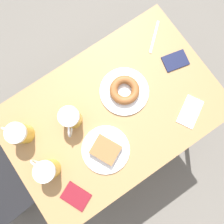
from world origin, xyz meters
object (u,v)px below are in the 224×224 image
at_px(beer_mug_right, 20,133).
at_px(napkin_folded, 190,112).
at_px(plate_with_cake, 106,150).
at_px(passport_far_edge, 175,61).
at_px(beer_mug_center, 71,118).
at_px(fork, 154,37).
at_px(passport_near_edge, 76,196).
at_px(beer_mug_left, 47,170).
at_px(plate_with_donut, 124,91).

xyz_separation_m(beer_mug_right, napkin_folded, (-0.37, -0.74, -0.06)).
xyz_separation_m(plate_with_cake, beer_mug_right, (0.29, 0.29, 0.05)).
bearing_deg(passport_far_edge, napkin_folded, 158.56).
relative_size(beer_mug_center, passport_far_edge, 0.88).
bearing_deg(fork, passport_near_edge, 119.50).
bearing_deg(plate_with_cake, beer_mug_center, 13.89).
xyz_separation_m(beer_mug_right, passport_far_edge, (-0.12, -0.84, -0.06)).
relative_size(beer_mug_center, beer_mug_right, 1.01).
bearing_deg(beer_mug_center, passport_near_edge, 149.35).
height_order(beer_mug_center, napkin_folded, beer_mug_center).
bearing_deg(beer_mug_center, passport_far_edge, -93.89).
bearing_deg(napkin_folded, fork, -11.90).
distance_m(plate_with_cake, napkin_folded, 0.46).
xyz_separation_m(beer_mug_center, passport_far_edge, (-0.04, -0.61, -0.06)).
bearing_deg(beer_mug_right, plate_with_cake, -135.15).
relative_size(fork, passport_far_edge, 1.05).
xyz_separation_m(plate_with_cake, napkin_folded, (-0.08, -0.45, -0.01)).
bearing_deg(beer_mug_left, beer_mug_center, -57.42).
xyz_separation_m(beer_mug_center, napkin_folded, (-0.30, -0.51, -0.06)).
distance_m(plate_with_donut, beer_mug_right, 0.54).
bearing_deg(plate_with_donut, plate_with_cake, 127.89).
bearing_deg(passport_near_edge, plate_with_cake, -67.18).
height_order(plate_with_cake, beer_mug_left, beer_mug_left).
height_order(napkin_folded, passport_far_edge, passport_far_edge).
relative_size(plate_with_donut, beer_mug_center, 1.99).
height_order(passport_near_edge, passport_far_edge, same).
height_order(plate_with_cake, passport_far_edge, plate_with_cake).
height_order(plate_with_donut, beer_mug_right, beer_mug_right).
height_order(plate_with_cake, beer_mug_center, beer_mug_center).
relative_size(beer_mug_left, beer_mug_center, 1.06).
relative_size(beer_mug_left, passport_far_edge, 0.93).
height_order(beer_mug_left, beer_mug_center, same).
bearing_deg(plate_with_cake, napkin_folded, -100.56).
xyz_separation_m(plate_with_cake, beer_mug_center, (0.21, 0.05, 0.05)).
xyz_separation_m(passport_near_edge, passport_far_edge, (0.27, -0.79, 0.00)).
bearing_deg(beer_mug_right, beer_mug_center, -107.85).
height_order(beer_mug_left, beer_mug_right, same).
height_order(beer_mug_right, napkin_folded, beer_mug_right).
relative_size(beer_mug_right, passport_near_edge, 0.82).
xyz_separation_m(plate_with_donut, fork, (0.15, -0.30, -0.02)).
xyz_separation_m(beer_mug_right, fork, (0.05, -0.83, -0.06)).
distance_m(beer_mug_right, fork, 0.83).
xyz_separation_m(plate_with_cake, beer_mug_left, (0.07, 0.27, 0.05)).
relative_size(plate_with_cake, fork, 1.57).
relative_size(beer_mug_left, passport_near_edge, 0.88).
distance_m(beer_mug_left, fork, 0.86).
height_order(fork, passport_far_edge, passport_far_edge).
bearing_deg(beer_mug_left, napkin_folded, -102.41).
bearing_deg(napkin_folded, passport_far_edge, -21.44).
xyz_separation_m(beer_mug_left, fork, (0.27, -0.81, -0.06)).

